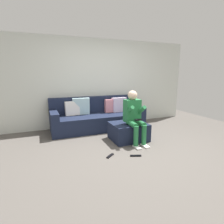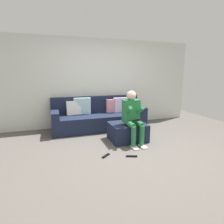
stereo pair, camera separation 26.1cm
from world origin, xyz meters
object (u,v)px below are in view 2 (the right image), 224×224
at_px(person_seated, 133,114).
at_px(remote_near_ottoman, 132,156).
at_px(ottoman, 127,132).
at_px(couch_sectional, 99,117).
at_px(remote_by_storage_bin, 106,156).

bearing_deg(person_seated, remote_near_ottoman, -114.83).
xyz_separation_m(person_seated, remote_near_ottoman, (-0.30, -0.65, -0.62)).
bearing_deg(person_seated, ottoman, 102.69).
distance_m(ottoman, person_seated, 0.47).
bearing_deg(couch_sectional, remote_by_storage_bin, -100.25).
relative_size(couch_sectional, person_seated, 2.19).
bearing_deg(remote_by_storage_bin, couch_sectional, 41.69).
distance_m(couch_sectional, remote_near_ottoman, 1.95).
relative_size(ottoman, person_seated, 0.69).
height_order(ottoman, person_seated, person_seated).
height_order(ottoman, remote_near_ottoman, ottoman).
distance_m(couch_sectional, person_seated, 1.37).
xyz_separation_m(person_seated, remote_by_storage_bin, (-0.73, -0.49, -0.62)).
xyz_separation_m(couch_sectional, remote_by_storage_bin, (-0.32, -1.76, -0.31)).
bearing_deg(person_seated, couch_sectional, 108.19).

